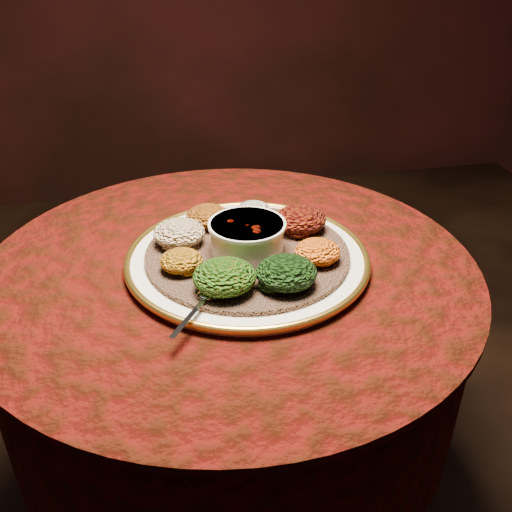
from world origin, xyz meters
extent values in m
plane|color=black|center=(0.00, 0.00, 0.00)|extent=(4.00, 4.00, 0.00)
cylinder|color=black|center=(0.00, 0.00, 0.02)|extent=(0.44, 0.44, 0.04)
cylinder|color=black|center=(0.00, 0.00, 0.34)|extent=(0.12, 0.12, 0.68)
cylinder|color=black|center=(0.00, 0.00, 0.70)|extent=(0.80, 0.80, 0.04)
cylinder|color=#400805|center=(0.00, 0.00, 0.56)|extent=(0.93, 0.93, 0.34)
cylinder|color=#400805|center=(0.00, 0.00, 0.73)|extent=(0.96, 0.96, 0.01)
cylinder|color=white|center=(0.03, -0.01, 0.74)|extent=(0.51, 0.51, 0.02)
torus|color=gold|center=(0.03, -0.01, 0.75)|extent=(0.47, 0.47, 0.01)
cylinder|color=brown|center=(0.03, -0.01, 0.76)|extent=(0.50, 0.50, 0.01)
cylinder|color=white|center=(0.03, -0.01, 0.79)|extent=(0.14, 0.14, 0.06)
cylinder|color=white|center=(0.03, -0.01, 0.82)|extent=(0.15, 0.15, 0.01)
cylinder|color=#510D04|center=(0.03, -0.01, 0.81)|extent=(0.11, 0.11, 0.01)
ellipsoid|color=silver|center=(-0.06, -0.14, 0.77)|extent=(0.04, 0.03, 0.01)
cube|color=silver|center=(-0.10, -0.20, 0.77)|extent=(0.07, 0.10, 0.00)
ellipsoid|color=white|center=(0.07, 0.12, 0.78)|extent=(0.08, 0.07, 0.04)
ellipsoid|color=black|center=(0.16, 0.05, 0.79)|extent=(0.11, 0.10, 0.05)
ellipsoid|color=#B1620E|center=(0.15, -0.07, 0.78)|extent=(0.09, 0.08, 0.04)
ellipsoid|color=black|center=(0.08, -0.14, 0.79)|extent=(0.11, 0.10, 0.05)
ellipsoid|color=#8D3C09|center=(-0.03, -0.13, 0.79)|extent=(0.11, 0.10, 0.05)
ellipsoid|color=#B96610|center=(-0.09, -0.05, 0.78)|extent=(0.08, 0.07, 0.04)
ellipsoid|color=maroon|center=(-0.09, 0.05, 0.79)|extent=(0.10, 0.10, 0.05)
ellipsoid|color=brown|center=(-0.02, 0.11, 0.78)|extent=(0.09, 0.08, 0.04)
camera|label=1|loc=(-0.15, -0.93, 1.31)|focal=40.00mm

